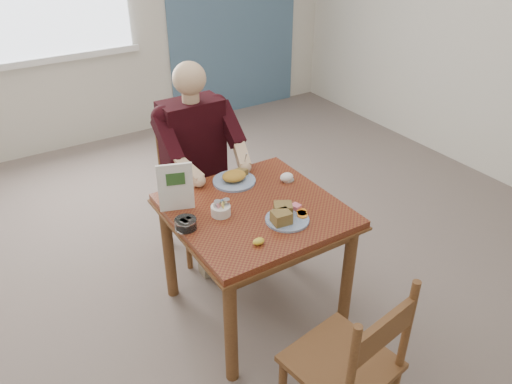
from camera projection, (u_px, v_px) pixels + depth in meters
floor at (255, 306)px, 3.17m from camera, size 6.00×6.00×0.00m
wall_back at (83, 1)px, 4.63m from camera, size 5.50×0.00×5.50m
lemon_wedge at (259, 241)px, 2.49m from camera, size 0.07×0.06×0.03m
napkin at (287, 177)px, 3.03m from camera, size 0.10×0.09×0.05m
metal_dish at (288, 180)px, 3.04m from camera, size 0.07×0.07×0.01m
table at (255, 224)px, 2.85m from camera, size 0.92×0.92×0.75m
chair_far at (195, 188)px, 3.51m from camera, size 0.42×0.42×0.95m
chair_near at (349, 367)px, 2.18m from camera, size 0.48×0.48×0.95m
diner at (198, 150)px, 3.27m from camera, size 0.53×0.56×1.39m
near_plate at (285, 216)px, 2.66m from camera, size 0.29×0.29×0.08m
far_plate at (235, 178)px, 3.02m from camera, size 0.30×0.30×0.07m
caddy at (221, 210)px, 2.71m from camera, size 0.14×0.14×0.08m
shakers at (222, 207)px, 2.71m from camera, size 0.09×0.06×0.08m
creamer at (186, 224)px, 2.60m from camera, size 0.15×0.15×0.05m
menu at (176, 187)px, 2.70m from camera, size 0.19×0.08×0.28m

